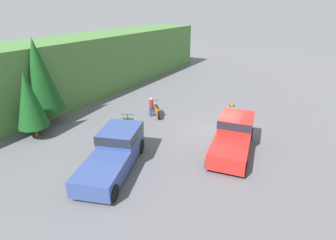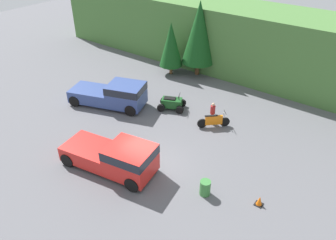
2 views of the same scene
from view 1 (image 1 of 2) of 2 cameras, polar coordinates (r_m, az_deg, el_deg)
The scene contains 11 objects.
ground_plane at distance 19.38m, azimuth 11.23°, elevation -3.42°, with size 80.00×80.00×0.00m, color #5B5B60.
hillside_backdrop at distance 27.49m, azimuth -21.86°, elevation 9.94°, with size 44.00×6.00×5.83m.
tree_left at distance 20.14m, azimuth -28.02°, elevation 3.87°, with size 2.10×2.10×4.77m.
tree_mid_left at distance 22.00m, azimuth -26.30°, elevation 8.70°, with size 2.91×2.91×6.62m.
pickup_truck_red at distance 17.52m, azimuth 14.10°, elevation -3.01°, with size 5.91×3.13×1.95m.
pickup_truck_second at distance 15.53m, azimuth -11.44°, elevation -6.40°, with size 6.20×3.96×1.95m.
dirt_bike at distance 22.29m, azimuth -2.48°, elevation 2.10°, with size 1.74×1.66×1.16m.
quad_atv at distance 19.62m, azimuth -9.08°, elevation -1.34°, with size 2.37×2.00×1.22m.
rider_person at distance 22.06m, azimuth -3.65°, elevation 3.00°, with size 0.47×0.47×1.66m.
traffic_cone at distance 25.27m, azimuth 13.80°, elevation 3.52°, with size 0.42×0.42×0.55m.
steel_barrel at distance 22.57m, azimuth 14.31°, elevation 1.51°, with size 0.58×0.58×0.88m.
Camera 1 is at (-16.51, -5.20, 8.72)m, focal length 28.00 mm.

